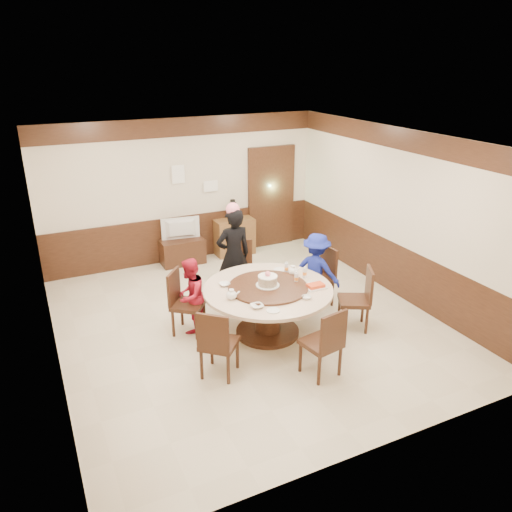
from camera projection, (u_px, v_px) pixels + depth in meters
name	position (u px, v px, depth m)	size (l,w,h in m)	color
room	(248.00, 258.00, 7.36)	(6.00, 6.04, 2.84)	beige
banquet_table	(268.00, 301.00, 7.26)	(1.88, 1.88, 0.78)	#381D11
chair_0	(318.00, 287.00, 8.24)	(0.49, 0.48, 0.97)	#381D11
chair_1	(243.00, 281.00, 8.46)	(0.50, 0.51, 0.97)	#381D11
chair_2	(187.00, 313.00, 7.39)	(0.62, 0.62, 0.97)	#381D11
chair_3	(219.00, 354.00, 6.38)	(0.62, 0.62, 0.97)	#381D11
chair_4	(322.00, 354.00, 6.39)	(0.51, 0.52, 0.97)	#381D11
chair_5	(355.00, 310.00, 7.51)	(0.60, 0.59, 0.97)	#381D11
person_standing	(234.00, 256.00, 8.18)	(0.59, 0.39, 1.62)	black
person_red	(190.00, 296.00, 7.34)	(0.56, 0.43, 1.15)	#AC172B
person_blue	(316.00, 270.00, 8.07)	(0.81, 0.46, 1.25)	navy
birthday_cake	(268.00, 281.00, 7.15)	(0.34, 0.34, 0.22)	white
teapot_left	(232.00, 295.00, 6.83)	(0.17, 0.15, 0.13)	white
teapot_right	(293.00, 271.00, 7.59)	(0.17, 0.15, 0.13)	white
bowl_0	(225.00, 284.00, 7.24)	(0.15, 0.15, 0.04)	white
bowl_1	(306.00, 297.00, 6.85)	(0.13, 0.13, 0.04)	white
bowl_2	(257.00, 306.00, 6.61)	(0.17, 0.17, 0.04)	white
bowl_3	(311.00, 283.00, 7.27)	(0.12, 0.12, 0.04)	white
saucer_near	(273.00, 310.00, 6.53)	(0.18, 0.18, 0.01)	white
saucer_far	(279.00, 270.00, 7.77)	(0.18, 0.18, 0.01)	white
shrimp_platter	(316.00, 286.00, 7.16)	(0.30, 0.20, 0.06)	white
bottle_0	(296.00, 278.00, 7.31)	(0.06, 0.06, 0.16)	silver
bottle_1	(305.00, 273.00, 7.48)	(0.06, 0.06, 0.16)	silver
bottle_2	(286.00, 268.00, 7.65)	(0.06, 0.06, 0.16)	silver
tv_stand	(182.00, 251.00, 9.88)	(0.85, 0.45, 0.50)	#381D11
television	(181.00, 229.00, 9.71)	(0.75, 0.10, 0.43)	gray
side_cabinet	(234.00, 237.00, 10.32)	(0.80, 0.40, 0.75)	brown
thermos	(233.00, 211.00, 10.09)	(0.15, 0.15, 0.38)	silver
notice_left	(178.00, 174.00, 9.52)	(0.25, 0.00, 0.35)	white
notice_right	(211.00, 186.00, 9.90)	(0.30, 0.00, 0.22)	white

